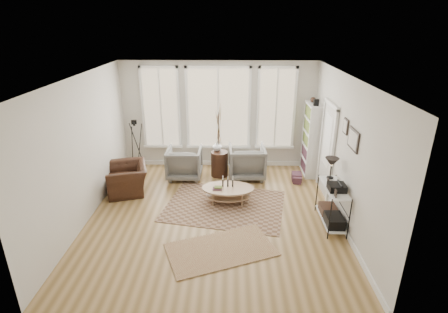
{
  "coord_description": "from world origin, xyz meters",
  "views": [
    {
      "loc": [
        0.36,
        -6.46,
        3.91
      ],
      "look_at": [
        0.2,
        0.6,
        1.1
      ],
      "focal_mm": 28.0,
      "sensor_mm": 36.0,
      "label": 1
    }
  ],
  "objects_px": {
    "accent_chair": "(127,178)",
    "armchair_left": "(185,163)",
    "side_table": "(219,144)",
    "low_shelf": "(332,201)",
    "coffee_table": "(227,191)",
    "armchair_right": "(247,162)",
    "bookcase": "(311,139)"
  },
  "relations": [
    {
      "from": "armchair_left",
      "to": "accent_chair",
      "type": "height_order",
      "value": "armchair_left"
    },
    {
      "from": "side_table",
      "to": "accent_chair",
      "type": "relative_size",
      "value": 1.8
    },
    {
      "from": "bookcase",
      "to": "coffee_table",
      "type": "distance_m",
      "value": 2.81
    },
    {
      "from": "low_shelf",
      "to": "accent_chair",
      "type": "height_order",
      "value": "low_shelf"
    },
    {
      "from": "coffee_table",
      "to": "armchair_left",
      "type": "height_order",
      "value": "armchair_left"
    },
    {
      "from": "armchair_right",
      "to": "low_shelf",
      "type": "bearing_deg",
      "value": 123.37
    },
    {
      "from": "low_shelf",
      "to": "coffee_table",
      "type": "height_order",
      "value": "low_shelf"
    },
    {
      "from": "accent_chair",
      "to": "armchair_right",
      "type": "bearing_deg",
      "value": 89.89
    },
    {
      "from": "accent_chair",
      "to": "side_table",
      "type": "bearing_deg",
      "value": 96.8
    },
    {
      "from": "bookcase",
      "to": "armchair_right",
      "type": "bearing_deg",
      "value": -169.93
    },
    {
      "from": "accent_chair",
      "to": "armchair_left",
      "type": "bearing_deg",
      "value": 106.14
    },
    {
      "from": "low_shelf",
      "to": "side_table",
      "type": "height_order",
      "value": "side_table"
    },
    {
      "from": "low_shelf",
      "to": "armchair_left",
      "type": "xyz_separation_m",
      "value": [
        -3.23,
        2.17,
        -0.1
      ]
    },
    {
      "from": "armchair_left",
      "to": "side_table",
      "type": "bearing_deg",
      "value": -171.61
    },
    {
      "from": "armchair_left",
      "to": "armchair_right",
      "type": "distance_m",
      "value": 1.62
    },
    {
      "from": "bookcase",
      "to": "armchair_right",
      "type": "xyz_separation_m",
      "value": [
        -1.67,
        -0.3,
        -0.53
      ]
    },
    {
      "from": "armchair_right",
      "to": "armchair_left",
      "type": "bearing_deg",
      "value": -0.8
    },
    {
      "from": "armchair_left",
      "to": "armchair_right",
      "type": "relative_size",
      "value": 0.95
    },
    {
      "from": "side_table",
      "to": "armchair_right",
      "type": "bearing_deg",
      "value": -6.32
    },
    {
      "from": "armchair_right",
      "to": "accent_chair",
      "type": "bearing_deg",
      "value": 14.4
    },
    {
      "from": "low_shelf",
      "to": "armchair_left",
      "type": "distance_m",
      "value": 3.9
    },
    {
      "from": "armchair_right",
      "to": "accent_chair",
      "type": "xyz_separation_m",
      "value": [
        -2.89,
        -0.88,
        -0.09
      ]
    },
    {
      "from": "low_shelf",
      "to": "armchair_right",
      "type": "distance_m",
      "value": 2.75
    },
    {
      "from": "bookcase",
      "to": "low_shelf",
      "type": "bearing_deg",
      "value": -91.28
    },
    {
      "from": "coffee_table",
      "to": "armchair_left",
      "type": "xyz_separation_m",
      "value": [
        -1.13,
        1.32,
        0.12
      ]
    },
    {
      "from": "bookcase",
      "to": "armchair_left",
      "type": "bearing_deg",
      "value": -173.95
    },
    {
      "from": "low_shelf",
      "to": "coffee_table",
      "type": "bearing_deg",
      "value": 158.03
    },
    {
      "from": "coffee_table",
      "to": "armchair_left",
      "type": "relative_size",
      "value": 1.32
    },
    {
      "from": "low_shelf",
      "to": "armchair_right",
      "type": "relative_size",
      "value": 1.39
    },
    {
      "from": "armchair_right",
      "to": "side_table",
      "type": "xyz_separation_m",
      "value": [
        -0.72,
        0.08,
        0.47
      ]
    },
    {
      "from": "coffee_table",
      "to": "armchair_right",
      "type": "bearing_deg",
      "value": 70.59
    },
    {
      "from": "side_table",
      "to": "low_shelf",
      "type": "bearing_deg",
      "value": -44.64
    }
  ]
}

